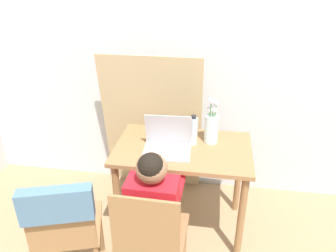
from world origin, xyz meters
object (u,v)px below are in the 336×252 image
(chair_occupied, at_px, (151,239))
(flower_vase, at_px, (212,126))
(chair_spare, at_px, (63,220))
(person_seated, at_px, (155,201))
(laptop, at_px, (167,142))
(water_bottle, at_px, (193,131))

(chair_occupied, height_order, flower_vase, flower_vase)
(chair_spare, height_order, flower_vase, flower_vase)
(person_seated, bearing_deg, chair_spare, 21.64)
(chair_occupied, bearing_deg, laptop, -89.65)
(chair_occupied, height_order, water_bottle, water_bottle)
(chair_occupied, bearing_deg, flower_vase, -111.52)
(laptop, distance_m, flower_vase, 0.34)
(laptop, bearing_deg, chair_occupied, -94.20)
(flower_vase, bearing_deg, chair_occupied, -112.78)
(person_seated, bearing_deg, chair_occupied, 90.00)
(person_seated, xyz_separation_m, flower_vase, (0.30, 0.61, 0.23))
(flower_vase, bearing_deg, water_bottle, -159.21)
(chair_occupied, distance_m, person_seated, 0.22)
(chair_spare, bearing_deg, chair_occupied, 170.21)
(chair_occupied, xyz_separation_m, person_seated, (0.00, 0.12, 0.19))
(chair_spare, bearing_deg, laptop, -146.45)
(laptop, bearing_deg, flower_vase, 25.09)
(chair_occupied, relative_size, water_bottle, 3.70)
(person_seated, relative_size, water_bottle, 4.40)
(water_bottle, bearing_deg, chair_spare, -132.24)
(chair_spare, xyz_separation_m, laptop, (0.51, 0.64, 0.21))
(person_seated, xyz_separation_m, water_bottle, (0.18, 0.56, 0.21))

